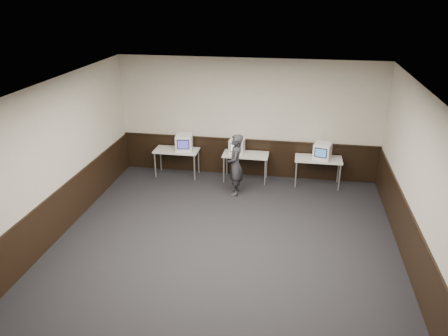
# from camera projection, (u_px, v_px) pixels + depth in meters

# --- Properties ---
(floor) EXTENTS (8.00, 8.00, 0.00)m
(floor) POSITION_uv_depth(u_px,v_px,m) (222.00, 253.00, 8.60)
(floor) COLOR black
(floor) RESTS_ON ground
(ceiling) EXTENTS (8.00, 8.00, 0.00)m
(ceiling) POSITION_uv_depth(u_px,v_px,m) (222.00, 93.00, 7.36)
(ceiling) COLOR white
(ceiling) RESTS_ON back_wall
(back_wall) EXTENTS (7.00, 0.00, 7.00)m
(back_wall) POSITION_uv_depth(u_px,v_px,m) (248.00, 119.00, 11.62)
(back_wall) COLOR #BDB5A6
(back_wall) RESTS_ON ground
(left_wall) EXTENTS (0.00, 8.00, 8.00)m
(left_wall) POSITION_uv_depth(u_px,v_px,m) (46.00, 167.00, 8.53)
(left_wall) COLOR #BDB5A6
(left_wall) RESTS_ON ground
(right_wall) EXTENTS (0.00, 8.00, 8.00)m
(right_wall) POSITION_uv_depth(u_px,v_px,m) (424.00, 194.00, 7.43)
(right_wall) COLOR #BDB5A6
(right_wall) RESTS_ON ground
(wainscot_back) EXTENTS (6.98, 0.04, 1.00)m
(wainscot_back) POSITION_uv_depth(u_px,v_px,m) (247.00, 158.00, 12.02)
(wainscot_back) COLOR black
(wainscot_back) RESTS_ON back_wall
(wainscot_left) EXTENTS (0.04, 7.98, 1.00)m
(wainscot_left) POSITION_uv_depth(u_px,v_px,m) (55.00, 216.00, 8.95)
(wainscot_left) COLOR black
(wainscot_left) RESTS_ON left_wall
(wainscot_right) EXTENTS (0.04, 7.98, 1.00)m
(wainscot_right) POSITION_uv_depth(u_px,v_px,m) (412.00, 248.00, 7.86)
(wainscot_right) COLOR black
(wainscot_right) RESTS_ON right_wall
(wainscot_rail) EXTENTS (6.98, 0.06, 0.04)m
(wainscot_rail) POSITION_uv_depth(u_px,v_px,m) (248.00, 140.00, 11.81)
(wainscot_rail) COLOR black
(wainscot_rail) RESTS_ON wainscot_back
(desk_left) EXTENTS (1.20, 0.60, 0.75)m
(desk_left) POSITION_uv_depth(u_px,v_px,m) (177.00, 152.00, 11.91)
(desk_left) COLOR silver
(desk_left) RESTS_ON ground
(desk_center) EXTENTS (1.20, 0.60, 0.75)m
(desk_center) POSITION_uv_depth(u_px,v_px,m) (246.00, 156.00, 11.61)
(desk_center) COLOR silver
(desk_center) RESTS_ON ground
(desk_right) EXTENTS (1.20, 0.60, 0.75)m
(desk_right) POSITION_uv_depth(u_px,v_px,m) (318.00, 161.00, 11.31)
(desk_right) COLOR silver
(desk_right) RESTS_ON ground
(emac_left) EXTENTS (0.50, 0.52, 0.44)m
(emac_left) POSITION_uv_depth(u_px,v_px,m) (184.00, 142.00, 11.76)
(emac_left) COLOR white
(emac_left) RESTS_ON desk_left
(emac_center) EXTENTS (0.40, 0.43, 0.38)m
(emac_center) POSITION_uv_depth(u_px,v_px,m) (237.00, 146.00, 11.58)
(emac_center) COLOR white
(emac_center) RESTS_ON desk_center
(emac_right) EXTENTS (0.52, 0.53, 0.42)m
(emac_right) POSITION_uv_depth(u_px,v_px,m) (322.00, 151.00, 11.19)
(emac_right) COLOR white
(emac_right) RESTS_ON desk_right
(person) EXTENTS (0.43, 0.61, 1.57)m
(person) POSITION_uv_depth(u_px,v_px,m) (235.00, 165.00, 10.77)
(person) COLOR #27282D
(person) RESTS_ON ground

